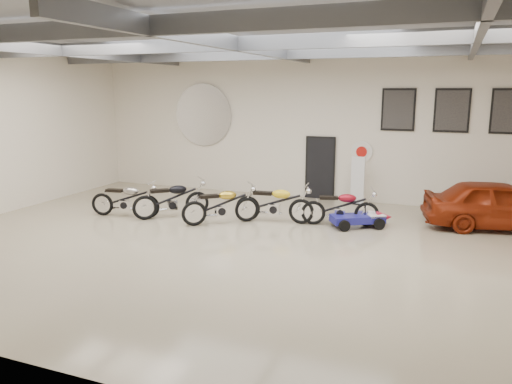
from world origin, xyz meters
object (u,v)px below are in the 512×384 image
at_px(motorcycle_black, 171,198).
at_px(motorcycle_gold, 221,204).
at_px(motorcycle_red, 340,206).
at_px(motorcycle_silver, 125,199).
at_px(vintage_car, 499,205).
at_px(motorcycle_yellow, 274,202).
at_px(banner_stand, 358,179).
at_px(go_kart, 363,216).

xyz_separation_m(motorcycle_black, motorcycle_gold, (1.67, -0.10, -0.01)).
height_order(motorcycle_black, motorcycle_red, motorcycle_black).
distance_m(motorcycle_silver, motorcycle_black, 1.40).
xyz_separation_m(motorcycle_silver, vintage_car, (10.25, 2.68, 0.12)).
bearing_deg(motorcycle_red, vintage_car, 2.01).
distance_m(motorcycle_black, motorcycle_red, 4.93).
xyz_separation_m(motorcycle_red, vintage_car, (4.09, 1.28, 0.12)).
xyz_separation_m(motorcycle_gold, motorcycle_red, (3.16, 1.07, -0.02)).
relative_size(motorcycle_black, motorcycle_yellow, 1.00).
height_order(motorcycle_silver, vintage_car, vintage_car).
bearing_deg(motorcycle_black, banner_stand, -4.99).
relative_size(motorcycle_black, go_kart, 1.26).
distance_m(motorcycle_black, motorcycle_yellow, 3.07).
height_order(banner_stand, motorcycle_black, banner_stand).
height_order(motorcycle_gold, vintage_car, vintage_car).
distance_m(motorcycle_yellow, vintage_car, 6.13).
distance_m(motorcycle_gold, motorcycle_yellow, 1.52).
relative_size(motorcycle_silver, motorcycle_red, 1.00).
bearing_deg(motorcycle_yellow, go_kart, 3.05).
distance_m(banner_stand, motorcycle_yellow, 3.62).
bearing_deg(banner_stand, motorcycle_gold, -117.87).
relative_size(go_kart, vintage_car, 0.45).
bearing_deg(vintage_car, motorcycle_gold, 94.75).
distance_m(banner_stand, motorcycle_red, 2.80).
height_order(banner_stand, vintage_car, banner_stand).
bearing_deg(go_kart, vintage_car, -12.85).
bearing_deg(motorcycle_red, motorcycle_silver, 177.39).
relative_size(banner_stand, motorcycle_silver, 0.80).
bearing_deg(motorcycle_red, go_kart, -8.70).
xyz_separation_m(motorcycle_gold, go_kart, (3.78, 1.15, -0.25)).
distance_m(banner_stand, motorcycle_black, 6.10).
height_order(motorcycle_gold, go_kart, motorcycle_gold).
bearing_deg(motorcycle_yellow, motorcycle_red, 4.14).
bearing_deg(motorcycle_black, motorcycle_yellow, -31.33).
xyz_separation_m(motorcycle_black, go_kart, (5.45, 1.05, -0.26)).
bearing_deg(motorcycle_silver, motorcycle_black, 6.37).
xyz_separation_m(banner_stand, vintage_car, (4.12, -1.50, -0.17)).
distance_m(motorcycle_silver, motorcycle_gold, 3.02).
height_order(motorcycle_silver, motorcycle_black, motorcycle_black).
xyz_separation_m(motorcycle_yellow, go_kart, (2.44, 0.43, -0.26)).
bearing_deg(vintage_car, banner_stand, 56.72).
relative_size(motorcycle_silver, vintage_car, 0.54).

